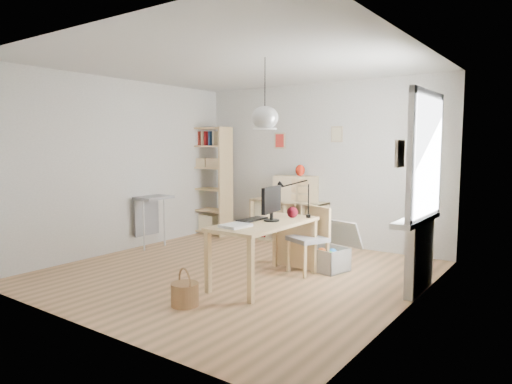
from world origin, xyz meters
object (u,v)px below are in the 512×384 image
Objects in this scene: chair at (311,235)px; monitor at (272,202)px; tall_bookshelf at (210,176)px; cube_shelf at (288,224)px; desk at (265,230)px; drawer_chest at (296,189)px; storage_chest at (327,253)px.

monitor is at bearing -85.78° from chair.
chair is at bearing -23.33° from tall_bookshelf.
chair reaches higher than cube_shelf.
drawer_chest is (-0.85, 2.19, 0.28)m from desk.
storage_chest is at bearing -68.17° from drawer_chest.
chair is at bearing -49.82° from cube_shelf.
desk is 1.98× the size of drawer_chest.
cube_shelf is at bearing 106.84° from monitor.
monitor reaches higher than storage_chest.
cube_shelf is at bearing 143.13° from drawer_chest.
storage_chest is 1.66× the size of monitor.
tall_bookshelf is at bearing 142.99° from desk.
desk is 1.07× the size of cube_shelf.
drawer_chest reaches higher than desk.
tall_bookshelf is at bearing 135.36° from monitor.
drawer_chest is at bearing 111.19° from desk.
tall_bookshelf is at bearing 176.34° from storage_chest.
cube_shelf is at bearing 153.97° from chair.
desk reaches higher than cube_shelf.
cube_shelf is 1.83m from storage_chest.
chair is 0.42m from storage_chest.
cube_shelf is 1.73× the size of storage_chest.
monitor is (1.05, -2.12, 0.69)m from cube_shelf.
storage_chest is (1.37, -1.22, -0.09)m from cube_shelf.
chair is 1.78× the size of monitor.
desk is 0.79m from chair.
drawer_chest is (-1.19, 1.18, 0.73)m from storage_chest.
storage_chest is at bearing 61.32° from monitor.
desk is at bearing -92.33° from drawer_chest.
tall_bookshelf is at bearing 164.34° from drawer_chest.
desk is 3.27m from tall_bookshelf.
drawer_chest reaches higher than storage_chest.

